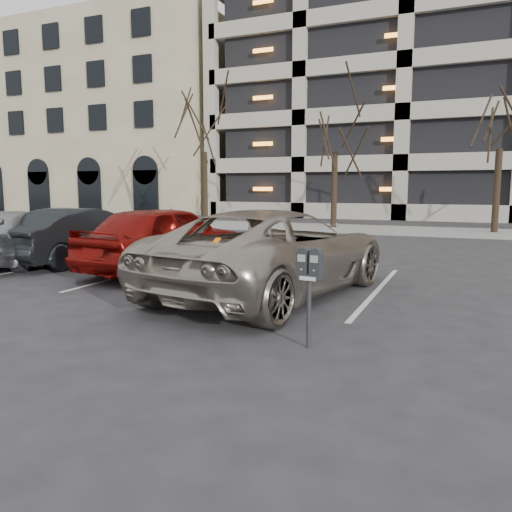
# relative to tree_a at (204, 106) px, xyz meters

# --- Properties ---
(ground) EXTENTS (140.00, 140.00, 0.00)m
(ground) POSITION_rel_tree_a_xyz_m (10.00, -16.00, -6.21)
(ground) COLOR #28282B
(ground) RESTS_ON ground
(sidewalk) EXTENTS (80.00, 4.00, 0.12)m
(sidewalk) POSITION_rel_tree_a_xyz_m (10.00, 0.00, -6.15)
(sidewalk) COLOR gray
(sidewalk) RESTS_ON ground
(stall_lines) EXTENTS (16.90, 5.20, 0.00)m
(stall_lines) POSITION_rel_tree_a_xyz_m (8.60, -13.70, -6.20)
(stall_lines) COLOR silver
(stall_lines) RESTS_ON ground
(office_building) EXTENTS (26.00, 16.20, 15.00)m
(office_building) POSITION_rel_tree_a_xyz_m (-18.00, 13.92, 1.28)
(office_building) COLOR tan
(office_building) RESTS_ON ground
(tree_a) EXTENTS (3.78, 3.78, 8.59)m
(tree_a) POSITION_rel_tree_a_xyz_m (0.00, 0.00, 0.00)
(tree_a) COLOR black
(tree_a) RESTS_ON ground
(tree_b) EXTENTS (3.57, 3.57, 8.10)m
(tree_b) POSITION_rel_tree_a_xyz_m (7.00, 0.00, -0.35)
(tree_b) COLOR black
(tree_b) RESTS_ON ground
(tree_c) EXTENTS (3.53, 3.53, 8.02)m
(tree_c) POSITION_rel_tree_a_xyz_m (14.00, 0.00, -0.41)
(tree_c) COLOR black
(tree_c) RESTS_ON ground
(parking_meter) EXTENTS (0.33, 0.17, 1.25)m
(parking_meter) POSITION_rel_tree_a_xyz_m (11.19, -17.60, -5.25)
(parking_meter) COLOR black
(parking_meter) RESTS_ON ground
(suv_silver) EXTENTS (3.60, 6.17, 1.62)m
(suv_silver) POSITION_rel_tree_a_xyz_m (9.63, -14.77, -5.40)
(suv_silver) COLOR #A89D8F
(suv_silver) RESTS_ON ground
(car_red) EXTENTS (2.45, 4.94, 1.62)m
(car_red) POSITION_rel_tree_a_xyz_m (6.27, -13.34, -5.40)
(car_red) COLOR maroon
(car_red) RESTS_ON ground
(car_dark) EXTENTS (2.05, 4.60, 1.47)m
(car_dark) POSITION_rel_tree_a_xyz_m (3.45, -13.00, -5.47)
(car_dark) COLOR black
(car_dark) RESTS_ON ground
(car_silver) EXTENTS (3.69, 5.25, 1.41)m
(car_silver) POSITION_rel_tree_a_xyz_m (1.90, -13.87, -5.50)
(car_silver) COLOR #9B9DA2
(car_silver) RESTS_ON ground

